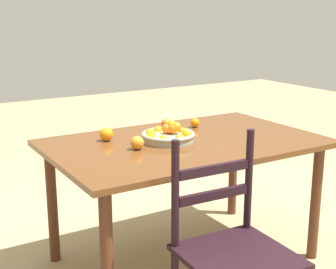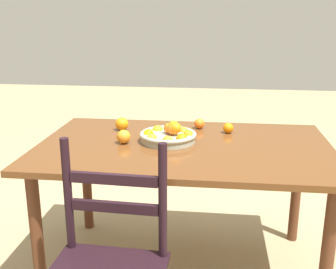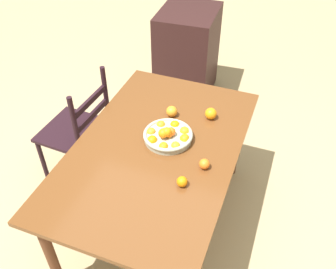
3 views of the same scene
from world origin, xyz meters
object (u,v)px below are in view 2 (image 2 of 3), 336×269
orange_loose_2 (199,124)px  orange_loose_3 (228,128)px  orange_loose_0 (122,124)px  dining_table (184,159)px  fruit_bowl (169,135)px  orange_loose_1 (124,137)px

orange_loose_2 → orange_loose_3: 0.19m
orange_loose_0 → dining_table: bearing=149.4°
dining_table → orange_loose_2: bearing=-101.4°
orange_loose_0 → orange_loose_2: (-0.46, -0.09, -0.01)m
fruit_bowl → orange_loose_3: bearing=-147.8°
dining_table → orange_loose_1: bearing=3.7°
dining_table → fruit_bowl: fruit_bowl is taller
orange_loose_3 → orange_loose_2: bearing=-23.8°
dining_table → orange_loose_1: (0.33, 0.02, 0.12)m
fruit_bowl → orange_loose_1: fruit_bowl is taller
fruit_bowl → orange_loose_0: bearing=-32.0°
dining_table → fruit_bowl: size_ratio=5.01×
fruit_bowl → orange_loose_3: size_ratio=5.14×
fruit_bowl → orange_loose_2: 0.32m
orange_loose_0 → orange_loose_3: 0.63m
dining_table → orange_loose_3: orange_loose_3 is taller
fruit_bowl → orange_loose_2: size_ratio=5.02×
orange_loose_2 → orange_loose_3: bearing=156.2°
orange_loose_0 → orange_loose_1: 0.26m
fruit_bowl → orange_loose_0: size_ratio=3.98×
orange_loose_0 → orange_loose_1: size_ratio=1.05×
fruit_bowl → orange_loose_0: (0.31, -0.19, 0.00)m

